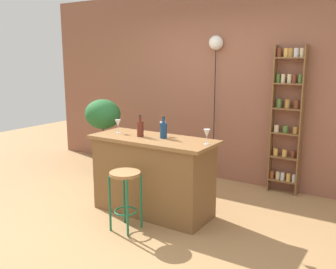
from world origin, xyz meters
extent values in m
plane|color=#A37A4C|center=(0.00, 0.00, 0.00)|extent=(12.00, 12.00, 0.00)
cube|color=#8C5642|center=(0.00, 1.95, 1.40)|extent=(6.40, 0.10, 2.80)
cube|color=brown|center=(0.00, 0.30, 0.44)|extent=(1.38, 0.56, 0.87)
cube|color=olive|center=(0.00, 0.30, 0.89)|extent=(1.50, 0.61, 0.04)
cylinder|color=#196642|center=(-0.10, -0.35, 0.30)|extent=(0.02, 0.02, 0.61)
cylinder|color=#196642|center=(0.13, -0.35, 0.30)|extent=(0.02, 0.02, 0.61)
cylinder|color=#196642|center=(-0.10, -0.12, 0.30)|extent=(0.02, 0.02, 0.61)
cylinder|color=#196642|center=(0.13, -0.12, 0.30)|extent=(0.02, 0.02, 0.61)
torus|color=#196642|center=(0.02, -0.23, 0.21)|extent=(0.25, 0.25, 0.02)
cylinder|color=#9E7042|center=(0.02, -0.23, 0.63)|extent=(0.33, 0.33, 0.03)
cube|color=brown|center=(0.92, 1.81, 0.99)|extent=(0.02, 0.14, 1.98)
cube|color=brown|center=(1.30, 1.81, 0.99)|extent=(0.02, 0.14, 1.98)
cube|color=brown|center=(1.11, 1.81, 0.16)|extent=(0.36, 0.14, 0.02)
cylinder|color=#994C23|center=(0.96, 1.81, 0.23)|extent=(0.05, 0.05, 0.11)
cylinder|color=beige|center=(1.04, 1.80, 0.23)|extent=(0.05, 0.05, 0.11)
cylinder|color=silver|center=(1.10, 1.80, 0.23)|extent=(0.05, 0.05, 0.11)
cylinder|color=gold|center=(1.18, 1.81, 0.23)|extent=(0.05, 0.05, 0.11)
cylinder|color=silver|center=(1.26, 1.80, 0.23)|extent=(0.05, 0.05, 0.11)
cube|color=brown|center=(1.11, 1.81, 0.49)|extent=(0.36, 0.14, 0.02)
cylinder|color=gold|center=(0.99, 1.81, 0.55)|extent=(0.06, 0.06, 0.10)
cylinder|color=gold|center=(1.11, 1.82, 0.55)|extent=(0.06, 0.06, 0.10)
cylinder|color=brown|center=(1.22, 1.82, 0.55)|extent=(0.06, 0.06, 0.10)
cube|color=brown|center=(1.11, 1.81, 0.82)|extent=(0.36, 0.14, 0.02)
cylinder|color=beige|center=(0.98, 1.80, 0.88)|extent=(0.07, 0.07, 0.10)
cylinder|color=#4C7033|center=(1.10, 1.81, 0.88)|extent=(0.07, 0.07, 0.10)
cylinder|color=#AD7A38|center=(1.23, 1.81, 0.88)|extent=(0.07, 0.07, 0.10)
cube|color=brown|center=(1.11, 1.81, 1.15)|extent=(0.36, 0.14, 0.02)
cylinder|color=#4C7033|center=(1.00, 1.82, 1.22)|extent=(0.07, 0.07, 0.12)
cylinder|color=#AD7A38|center=(1.11, 1.82, 1.22)|extent=(0.07, 0.07, 0.12)
cylinder|color=brown|center=(1.23, 1.80, 1.22)|extent=(0.07, 0.07, 0.12)
cube|color=brown|center=(1.11, 1.81, 1.48)|extent=(0.36, 0.14, 0.02)
cylinder|color=#4C7033|center=(0.96, 1.82, 1.55)|extent=(0.05, 0.05, 0.12)
cylinder|color=beige|center=(1.03, 1.81, 1.55)|extent=(0.05, 0.05, 0.12)
cylinder|color=beige|center=(1.11, 1.80, 1.55)|extent=(0.05, 0.05, 0.12)
cylinder|color=brown|center=(1.17, 1.81, 1.55)|extent=(0.05, 0.05, 0.12)
cylinder|color=#4C7033|center=(1.25, 1.81, 1.55)|extent=(0.05, 0.05, 0.12)
cube|color=brown|center=(1.11, 1.81, 1.81)|extent=(0.36, 0.14, 0.02)
cylinder|color=brown|center=(0.96, 1.81, 1.88)|extent=(0.06, 0.06, 0.11)
cylinder|color=gold|center=(1.05, 1.82, 1.88)|extent=(0.06, 0.06, 0.11)
cylinder|color=#AD7A38|center=(1.11, 1.81, 1.88)|extent=(0.06, 0.06, 0.11)
cylinder|color=silver|center=(1.18, 1.80, 1.88)|extent=(0.06, 0.06, 0.11)
cylinder|color=beige|center=(1.25, 1.81, 1.88)|extent=(0.06, 0.06, 0.11)
cylinder|color=#2D2823|center=(-1.40, 1.00, 0.20)|extent=(0.31, 0.31, 0.40)
cylinder|color=#514C47|center=(-1.40, 1.00, 0.52)|extent=(0.29, 0.29, 0.23)
cylinder|color=brown|center=(-1.40, 1.00, 0.71)|extent=(0.03, 0.03, 0.16)
ellipsoid|color=#23602D|center=(-1.40, 1.00, 0.98)|extent=(0.56, 0.50, 0.45)
cylinder|color=#5B2319|center=(-0.16, 0.28, 1.00)|extent=(0.08, 0.08, 0.18)
cylinder|color=#5B2319|center=(-0.16, 0.28, 1.12)|extent=(0.03, 0.03, 0.07)
cylinder|color=black|center=(-0.16, 0.28, 1.16)|extent=(0.03, 0.03, 0.01)
cylinder|color=navy|center=(0.12, 0.35, 1.00)|extent=(0.08, 0.08, 0.17)
cylinder|color=navy|center=(0.12, 0.35, 1.12)|extent=(0.03, 0.03, 0.07)
cylinder|color=black|center=(0.12, 0.35, 1.16)|extent=(0.03, 0.03, 0.01)
cylinder|color=silver|center=(0.68, 0.33, 0.91)|extent=(0.06, 0.06, 0.00)
cylinder|color=silver|center=(0.68, 0.33, 0.95)|extent=(0.01, 0.01, 0.07)
cone|color=silver|center=(0.68, 0.33, 1.03)|extent=(0.07, 0.07, 0.08)
cylinder|color=silver|center=(-0.52, 0.31, 0.91)|extent=(0.06, 0.06, 0.00)
cylinder|color=silver|center=(-0.52, 0.31, 0.95)|extent=(0.01, 0.01, 0.07)
cone|color=silver|center=(-0.52, 0.31, 1.03)|extent=(0.07, 0.07, 0.08)
cylinder|color=silver|center=(0.02, 0.47, 0.91)|extent=(0.06, 0.06, 0.00)
cylinder|color=silver|center=(0.02, 0.47, 0.95)|extent=(0.01, 0.01, 0.07)
cone|color=silver|center=(0.02, 0.47, 1.03)|extent=(0.07, 0.07, 0.08)
cylinder|color=black|center=(0.04, 1.84, 1.01)|extent=(0.01, 0.01, 2.02)
sphere|color=white|center=(0.04, 1.84, 2.02)|extent=(0.21, 0.21, 0.21)
camera|label=1|loc=(2.41, -3.14, 1.81)|focal=39.84mm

